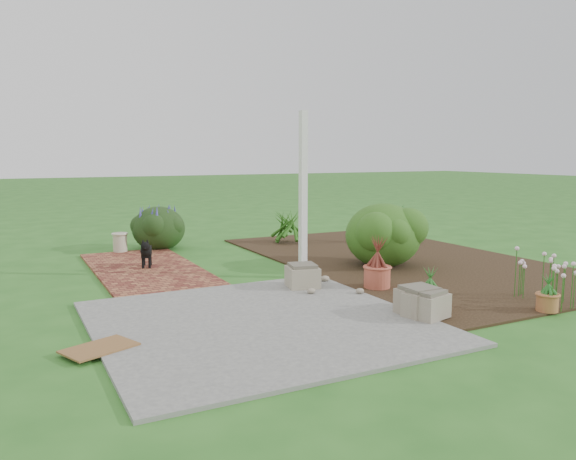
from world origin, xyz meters
name	(u,v)px	position (x,y,z in m)	size (l,w,h in m)	color
ground	(288,281)	(0.00, 0.00, 0.00)	(80.00, 80.00, 0.00)	#29631F
concrete_patio	(260,322)	(-1.25, -1.75, 0.02)	(3.50, 3.50, 0.04)	#626260
brick_path	(146,269)	(-1.70, 1.75, 0.02)	(1.60, 3.50, 0.04)	maroon
garden_bed	(401,260)	(2.50, 0.50, 0.01)	(4.00, 7.00, 0.03)	black
veranda_post	(303,196)	(0.30, 0.10, 1.25)	(0.10, 0.10, 2.50)	white
stone_trough_near	(426,305)	(0.48, -2.48, 0.18)	(0.41, 0.41, 0.27)	#736F57
stone_trough_mid	(419,302)	(0.48, -2.36, 0.18)	(0.42, 0.42, 0.28)	gray
stone_trough_far	(303,277)	(-0.07, -0.57, 0.18)	(0.42, 0.42, 0.28)	gray
coir_doormat	(99,348)	(-2.98, -1.89, 0.05)	(0.64, 0.41, 0.02)	brown
black_dog	(146,251)	(-1.68, 1.77, 0.30)	(0.25, 0.50, 0.44)	black
cream_ceramic_urn	(120,242)	(-1.78, 3.48, 0.21)	(0.26, 0.26, 0.35)	beige
evergreen_shrub	(383,233)	(1.88, 0.22, 0.56)	(1.25, 1.25, 1.06)	#1B3910
agapanthus_clump_back	(393,220)	(3.51, 2.07, 0.51)	(1.06, 1.06, 0.95)	#12350A
agapanthus_clump_front	(288,223)	(1.56, 3.04, 0.44)	(0.93, 0.93, 0.83)	#193E0B
pink_flower_patch	(547,276)	(2.30, -2.61, 0.35)	(1.00, 1.00, 0.64)	#113D0F
terracotta_pot_bronze	(377,277)	(0.85, -1.04, 0.18)	(0.36, 0.36, 0.30)	#B1513B
terracotta_pot_small_left	(547,302)	(1.94, -2.92, 0.13)	(0.25, 0.25, 0.21)	#A86439
terracotta_pot_small_right	(430,299)	(0.78, -2.20, 0.15)	(0.28, 0.28, 0.24)	#A35A37
purple_flowering_bush	(159,227)	(-1.01, 3.62, 0.44)	(1.03, 1.03, 0.87)	black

